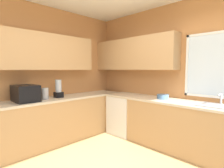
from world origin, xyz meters
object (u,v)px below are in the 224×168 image
Objects in this scene: sink_assembly at (218,106)px; bowl at (163,97)px; kettle at (45,94)px; blender_appliance at (58,89)px; microwave at (25,93)px; dishwasher at (125,115)px.

sink_assembly is 2.61× the size of bowl.
blender_appliance reaches higher than kettle.
blender_appliance reaches higher than microwave.
dishwasher is 2.11m from microwave.
microwave is at bearing -90.00° from blender_appliance.
microwave is (-0.66, -1.90, 0.62)m from dishwasher.
sink_assembly is (2.52, 1.94, -0.13)m from microwave.
sink_assembly is 2.84m from blender_appliance.
microwave reaches higher than kettle.
blender_appliance is (-0.02, 0.29, 0.05)m from kettle.
kettle is at bearing -147.38° from sink_assembly.
bowl reaches higher than dishwasher.
dishwasher is 1.78m from kettle.
kettle reaches higher than sink_assembly.
bowl is at bearing 1.85° from dishwasher.
dishwasher is at bearing 67.71° from kettle.
blender_appliance is at bearing 93.99° from kettle.
blender_appliance is (-1.59, -1.30, 0.12)m from bowl.
microwave reaches higher than sink_assembly.
dishwasher is 1.77× the size of microwave.
microwave is at bearing -109.11° from dishwasher.
dishwasher is 2.36× the size of blender_appliance.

